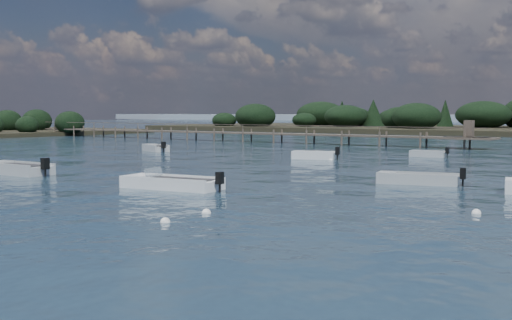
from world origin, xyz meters
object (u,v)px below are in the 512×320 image
Objects in this scene: tender_far_white at (314,157)px; dinghy_mid_white_a at (172,185)px; jetty at (247,133)px; dinghy_extra_a at (417,181)px; tender_far_grey at (156,149)px; tender_far_grey_b at (428,155)px; dinghy_mid_grey at (16,171)px.

tender_far_white reaches higher than dinghy_mid_white_a.
dinghy_extra_a is at bearing -43.85° from jetty.
jetty reaches higher than tender_far_grey.
jetty reaches higher than tender_far_white.
tender_far_grey is 23.34m from tender_far_grey_b.
tender_far_grey_b is at bearing -25.93° from jetty.
dinghy_mid_grey is (-20.37, -7.97, 0.02)m from dinghy_extra_a.
dinghy_mid_white_a is (-2.26, -26.64, 0.01)m from tender_far_grey_b.
tender_far_white is 0.05× the size of jetty.
tender_far_white reaches higher than tender_far_grey_b.
jetty is at bearing 136.15° from dinghy_extra_a.
jetty is at bearing 107.35° from dinghy_mid_grey.
dinghy_mid_grey is (8.20, -19.76, 0.01)m from tender_far_grey.
dinghy_extra_a is 19.52m from tender_far_grey_b.
dinghy_mid_white_a is at bearing -79.01° from tender_far_white.
tender_far_white is at bearing -44.37° from jetty.
tender_far_white is 28.54m from jetty.
dinghy_extra_a is 16.76m from tender_far_white.
tender_far_grey is 16.30m from tender_far_white.
dinghy_mid_white_a is at bearing -136.19° from dinghy_extra_a.
tender_far_grey_b is at bearing 16.72° from tender_far_grey.
tender_far_grey_b is at bearing 85.15° from dinghy_mid_white_a.
dinghy_extra_a is 0.06× the size of jetty.
dinghy_mid_grey reaches higher than dinghy_extra_a.
dinghy_mid_white_a reaches higher than tender_far_grey_b.
dinghy_mid_grey is at bearing -158.64° from dinghy_extra_a.
tender_far_grey is 0.73× the size of dinghy_mid_grey.
tender_far_grey is 0.88× the size of dinghy_extra_a.
tender_far_grey_b is (14.15, 26.48, -0.03)m from dinghy_mid_grey.
tender_far_white is (8.10, 19.39, -0.00)m from dinghy_mid_grey.
jetty is at bearing 154.07° from tender_far_grey_b.
tender_far_white is (16.30, -0.37, 0.00)m from tender_far_grey.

